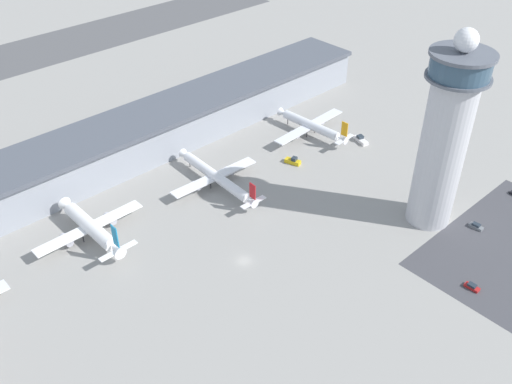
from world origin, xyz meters
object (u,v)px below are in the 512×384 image
at_px(airplane_gate_bravo, 91,227).
at_px(airplane_gate_delta, 311,126).
at_px(control_tower, 445,136).
at_px(airplane_gate_charlie, 216,177).
at_px(service_truck_catering, 293,161).
at_px(service_truck_fuel, 361,140).
at_px(car_blue_compact, 472,287).
at_px(car_navy_sedan, 476,226).

xyz_separation_m(airplane_gate_bravo, airplane_gate_delta, (95.97, -2.60, -0.02)).
relative_size(control_tower, airplane_gate_bravo, 1.75).
distance_m(control_tower, airplane_gate_charlie, 76.06).
height_order(service_truck_catering, service_truck_fuel, service_truck_catering).
bearing_deg(service_truck_catering, car_blue_compact, -96.74).
height_order(control_tower, service_truck_fuel, control_tower).
height_order(airplane_gate_bravo, service_truck_fuel, airplane_gate_bravo).
height_order(airplane_gate_delta, car_blue_compact, airplane_gate_delta).
xyz_separation_m(control_tower, service_truck_catering, (-8.47, 52.07, -29.59)).
bearing_deg(control_tower, airplane_gate_bravo, 142.50).
bearing_deg(airplane_gate_charlie, airplane_gate_bravo, 174.24).
height_order(airplane_gate_bravo, airplane_gate_charlie, airplane_gate_bravo).
relative_size(airplane_gate_delta, service_truck_catering, 5.89).
bearing_deg(airplane_gate_delta, control_tower, -100.78).
height_order(control_tower, airplane_gate_delta, control_tower).
xyz_separation_m(control_tower, airplane_gate_delta, (11.80, 61.98, -26.41)).
bearing_deg(airplane_gate_bravo, control_tower, -37.50).
bearing_deg(car_blue_compact, service_truck_fuel, 60.78).
distance_m(car_navy_sedan, car_blue_compact, 28.10).
relative_size(service_truck_catering, service_truck_fuel, 0.84).
relative_size(airplane_gate_bravo, airplane_gate_delta, 0.97).
height_order(airplane_gate_charlie, airplane_gate_delta, airplane_gate_delta).
bearing_deg(car_blue_compact, airplane_gate_charlie, 103.48).
bearing_deg(service_truck_fuel, car_navy_sedan, -104.45).
distance_m(control_tower, service_truck_fuel, 58.31).
relative_size(airplane_gate_bravo, airplane_gate_charlie, 0.87).
xyz_separation_m(airplane_gate_bravo, service_truck_catering, (75.70, -12.51, -3.21)).
distance_m(airplane_gate_delta, service_truck_fuel, 20.16).
relative_size(control_tower, car_blue_compact, 14.94).
relative_size(airplane_gate_delta, service_truck_fuel, 4.92).
xyz_separation_m(airplane_gate_charlie, airplane_gate_delta, (50.24, 2.01, 0.28)).
bearing_deg(control_tower, service_truck_fuel, 63.75).
height_order(service_truck_catering, car_blue_compact, service_truck_catering).
height_order(airplane_gate_delta, car_navy_sedan, airplane_gate_delta).
relative_size(airplane_gate_charlie, service_truck_catering, 6.56).
bearing_deg(car_blue_compact, control_tower, 56.07).
distance_m(service_truck_fuel, car_navy_sedan, 60.24).
distance_m(airplane_gate_bravo, car_blue_compact, 112.68).
bearing_deg(car_navy_sedan, airplane_gate_charlie, 121.88).
bearing_deg(airplane_gate_delta, car_navy_sedan, -93.53).
bearing_deg(service_truck_catering, car_navy_sedan, -76.56).
height_order(control_tower, airplane_gate_charlie, control_tower).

